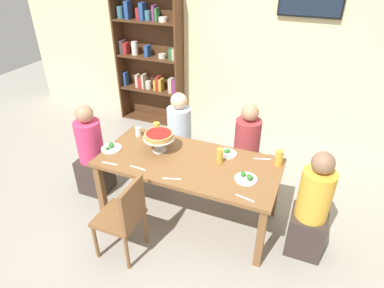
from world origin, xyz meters
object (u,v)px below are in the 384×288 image
Objects in this scene: salad_plate_near_diner at (227,153)px; cutlery_knife_far at (262,159)px; cutlery_fork_far at (138,168)px; diner_head_west at (92,156)px; water_glass_clear_near at (138,132)px; chair_near_left at (124,215)px; salad_plate_far_diner at (247,178)px; salad_plate_spare at (111,147)px; bookshelf at (149,56)px; beer_glass_amber_spare at (157,129)px; cutlery_spare_fork at (245,198)px; diner_head_east at (311,212)px; cutlery_fork_near at (110,163)px; cutlery_knife_near at (172,179)px; beer_glass_amber_short at (220,156)px; diner_far_left at (180,141)px; deep_dish_pizza_stand at (159,136)px; diner_far_right at (246,155)px; dining_table at (188,168)px; beer_glass_amber_tall at (279,158)px.

cutlery_knife_far is (0.37, 0.05, -0.01)m from salad_plate_near_diner.
cutlery_knife_far is at bearing 32.78° from cutlery_fork_far.
diner_head_west is 10.46× the size of water_glass_clear_near.
chair_near_left is 4.04× the size of salad_plate_far_diner.
chair_near_left reaches higher than salad_plate_spare.
bookshelf is 13.43× the size of beer_glass_amber_spare.
cutlery_knife_far is (1.24, -0.02, -0.08)m from beer_glass_amber_spare.
cutlery_spare_fork is (1.23, -0.70, -0.08)m from beer_glass_amber_spare.
diner_head_east is at bearing 2.61° from salad_plate_spare.
salad_plate_spare is 2.00× the size of water_glass_clear_near.
salad_plate_near_diner is at bearing -4.74° from beer_glass_amber_spare.
cutlery_knife_near is at bearing -4.59° from cutlery_fork_near.
beer_glass_amber_short is 0.89× the size of cutlery_fork_near.
cutlery_fork_far is at bearing 0.42° from diner_far_left.
cutlery_knife_far is at bearing -45.32° from chair_near_left.
salad_plate_near_diner is 0.37m from cutlery_knife_far.
salad_plate_spare is (-1.50, -0.03, -0.00)m from salad_plate_far_diner.
cutlery_fork_far is (-0.05, -0.38, -0.17)m from deep_dish_pizza_stand.
water_glass_clear_near is at bearing 152.84° from deep_dish_pizza_stand.
diner_head_west reaches higher than cutlery_fork_far.
diner_far_right is at bearing 32.38° from salad_plate_spare.
diner_far_right is at bearing 23.62° from diner_head_west.
water_glass_clear_near is (-1.18, -0.46, 0.30)m from diner_far_right.
salad_plate_far_diner is 0.38m from beer_glass_amber_short.
diner_head_east is 2.50m from diner_head_west.
diner_far_left is 6.39× the size of cutlery_fork_near.
beer_glass_amber_short is (0.65, 0.81, 0.33)m from chair_near_left.
dining_table is at bearing -31.12° from diner_far_right.
beer_glass_amber_short is (1.83, -1.91, -0.30)m from bookshelf.
dining_table is 0.77m from cutlery_spare_fork.
cutlery_spare_fork is (0.71, -0.01, 0.00)m from cutlery_knife_near.
water_glass_clear_near is (-0.74, 0.26, 0.14)m from dining_table.
deep_dish_pizza_stand is at bearing 18.91° from salad_plate_spare.
beer_glass_amber_tall reaches higher than cutlery_spare_fork.
salad_plate_near_diner is 1.16× the size of cutlery_fork_near.
cutlery_knife_near is (1.21, -0.33, 0.25)m from diner_head_west.
beer_glass_amber_spare reaches higher than cutlery_knife_near.
salad_plate_spare is at bearing -28.41° from diner_far_left.
bookshelf is 10.26× the size of salad_plate_far_diner.
salad_plate_far_diner is at bearing -19.96° from beer_glass_amber_spare.
diner_head_east is 1.01m from beer_glass_amber_short.
diner_head_west is 7.16× the size of beer_glass_amber_short.
beer_glass_amber_short is (-0.14, -0.62, 0.33)m from diner_far_right.
diner_head_west is 1.58m from beer_glass_amber_short.
deep_dish_pizza_stand is (-0.02, 0.78, 0.43)m from chair_near_left.
diner_far_left is 1.22m from cutlery_knife_far.
beer_glass_amber_tall is at bearing -36.83° from diner_head_east.
water_glass_clear_near is (0.50, 0.27, 0.30)m from diner_head_west.
deep_dish_pizza_stand reaches higher than beer_glass_amber_spare.
beer_glass_amber_short reaches higher than dining_table.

